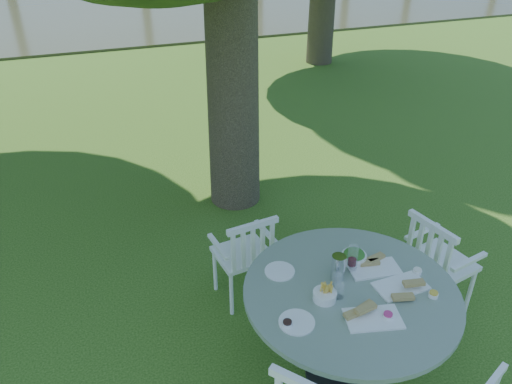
# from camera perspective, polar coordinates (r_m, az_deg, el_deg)

# --- Properties ---
(ground) EXTENTS (140.00, 140.00, 0.00)m
(ground) POSITION_cam_1_polar(r_m,az_deg,el_deg) (4.96, 0.79, -9.60)
(ground) COLOR #20440E
(ground) RESTS_ON ground
(table) EXTENTS (1.51, 1.51, 0.85)m
(table) POSITION_cam_1_polar(r_m,az_deg,el_deg) (3.69, 10.61, -12.64)
(table) COLOR black
(table) RESTS_ON ground
(chair_ne) EXTENTS (0.55, 0.57, 0.97)m
(chair_ne) POSITION_cam_1_polar(r_m,az_deg,el_deg) (4.50, 19.73, -7.25)
(chair_ne) COLOR white
(chair_ne) RESTS_ON ground
(chair_nw) EXTENTS (0.52, 0.49, 0.92)m
(chair_nw) POSITION_cam_1_polar(r_m,az_deg,el_deg) (4.36, -1.00, -7.04)
(chair_nw) COLOR white
(chair_nw) RESTS_ON ground
(tableware) EXTENTS (1.17, 0.90, 0.21)m
(tableware) POSITION_cam_1_polar(r_m,az_deg,el_deg) (3.62, 10.63, -9.73)
(tableware) COLOR white
(tableware) RESTS_ON table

